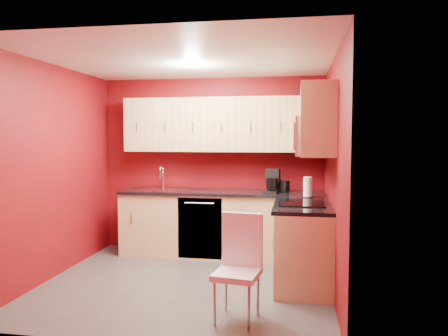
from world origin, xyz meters
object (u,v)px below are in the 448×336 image
(coffee_maker, at_px, (272,181))
(paper_towel, at_px, (308,187))
(sink, at_px, (160,187))
(napkin_holder, at_px, (283,186))
(dining_chair, at_px, (237,268))
(microwave, at_px, (313,136))

(coffee_maker, height_order, paper_towel, coffee_maker)
(sink, xyz_separation_m, napkin_holder, (1.74, 0.04, 0.04))
(napkin_holder, height_order, paper_towel, paper_towel)
(dining_chair, bearing_deg, coffee_maker, 93.24)
(sink, height_order, napkin_holder, sink)
(napkin_holder, distance_m, dining_chair, 2.23)
(napkin_holder, relative_size, dining_chair, 0.16)
(coffee_maker, xyz_separation_m, napkin_holder, (0.15, 0.13, -0.08))
(sink, xyz_separation_m, dining_chair, (1.40, -2.11, -0.47))
(sink, distance_m, paper_towel, 2.11)
(paper_towel, distance_m, dining_chair, 1.85)
(microwave, xyz_separation_m, sink, (-2.09, 1.00, -0.72))
(microwave, distance_m, dining_chair, 1.76)
(coffee_maker, bearing_deg, dining_chair, -83.95)
(microwave, bearing_deg, paper_towel, 94.27)
(microwave, height_order, dining_chair, microwave)
(paper_towel, bearing_deg, microwave, -85.73)
(coffee_maker, bearing_deg, sink, -171.98)
(napkin_holder, xyz_separation_m, paper_towel, (0.32, -0.51, 0.05))
(sink, bearing_deg, microwave, -25.60)
(sink, distance_m, coffee_maker, 1.60)
(napkin_holder, xyz_separation_m, dining_chair, (-0.34, -2.15, -0.51))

